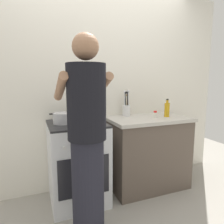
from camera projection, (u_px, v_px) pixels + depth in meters
The scene contains 10 objects.
ground at pixel (112, 200), 2.34m from camera, with size 6.00×6.00×0.00m, color gray.
back_wall at pixel (112, 88), 2.68m from camera, with size 3.20×0.10×2.50m.
countertop at pixel (148, 152), 2.61m from camera, with size 1.00×0.60×0.90m.
stove_range at pixel (78, 162), 2.28m from camera, with size 0.60×0.62×0.90m.
pot at pixel (63, 118), 2.17m from camera, with size 0.27×0.21×0.11m.
mixing_bowl at pixel (88, 116), 2.30m from camera, with size 0.27×0.27×0.10m.
utensil_crock at pixel (126, 108), 2.63m from camera, with size 0.10×0.10×0.33m.
spice_bottle at pixel (155, 115), 2.50m from camera, with size 0.04×0.04×0.08m.
oil_bottle at pixel (167, 109), 2.57m from camera, with size 0.06×0.06×0.23m.
person at pixel (87, 144), 1.62m from camera, with size 0.41×0.50×1.70m.
Camera 1 is at (-0.79, -2.01, 1.36)m, focal length 32.94 mm.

